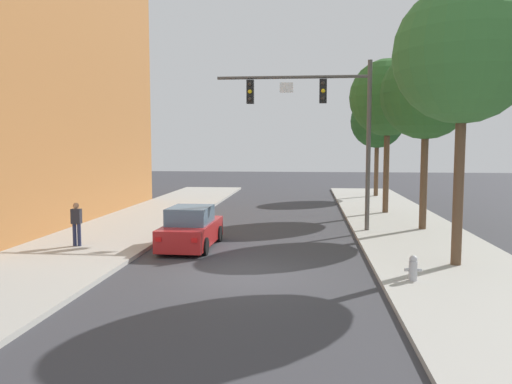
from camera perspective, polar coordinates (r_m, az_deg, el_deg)
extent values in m
plane|color=#38383D|center=(15.73, -1.40, -9.24)|extent=(120.00, 120.00, 0.00)
cube|color=#A8A59E|center=(17.72, -22.95, -7.75)|extent=(5.00, 60.00, 0.15)
cube|color=#A8A59E|center=(16.26, 22.28, -8.89)|extent=(5.00, 60.00, 0.15)
cylinder|color=#514C47|center=(23.06, 12.53, 5.05)|extent=(0.20, 0.20, 7.50)
cylinder|color=#514C47|center=(23.11, 4.13, 12.75)|extent=(6.75, 0.14, 0.14)
cube|color=black|center=(23.04, 7.55, 11.17)|extent=(0.32, 0.28, 1.05)
sphere|color=#2D2823|center=(22.93, 7.57, 12.03)|extent=(0.18, 0.18, 0.18)
sphere|color=yellow|center=(22.89, 7.56, 11.21)|extent=(0.18, 0.18, 0.18)
sphere|color=#2D2823|center=(22.86, 7.55, 10.39)|extent=(0.18, 0.18, 0.18)
cube|color=black|center=(23.17, -0.64, 11.18)|extent=(0.32, 0.28, 1.05)
sphere|color=#2D2823|center=(23.06, -0.69, 12.04)|extent=(0.18, 0.18, 0.18)
sphere|color=yellow|center=(23.02, -0.69, 11.22)|extent=(0.18, 0.18, 0.18)
sphere|color=#2D2823|center=(22.99, -0.69, 10.40)|extent=(0.18, 0.18, 0.18)
cube|color=white|center=(23.05, 3.44, 11.64)|extent=(0.60, 0.03, 0.44)
cube|color=#B21E1E|center=(19.81, -7.28, -4.60)|extent=(1.78, 4.23, 0.80)
cube|color=slate|center=(19.55, -7.41, -2.59)|extent=(1.54, 2.03, 0.64)
cylinder|color=black|center=(21.29, -8.53, -4.57)|extent=(0.23, 0.64, 0.64)
cylinder|color=black|center=(20.92, -4.25, -4.70)|extent=(0.23, 0.64, 0.64)
cylinder|color=black|center=(18.84, -10.64, -5.90)|extent=(0.23, 0.64, 0.64)
cylinder|color=black|center=(18.42, -5.81, -6.09)|extent=(0.23, 0.64, 0.64)
cube|color=red|center=(17.95, -10.93, -5.29)|extent=(0.20, 0.04, 0.14)
cube|color=red|center=(17.61, -6.95, -5.44)|extent=(0.20, 0.04, 0.14)
cylinder|color=#232847|center=(20.39, -19.72, -4.54)|extent=(0.14, 0.14, 0.85)
cylinder|color=#232847|center=(20.31, -19.26, -4.56)|extent=(0.14, 0.14, 0.85)
cube|color=#26262D|center=(20.24, -19.55, -2.58)|extent=(0.36, 0.22, 0.56)
sphere|color=#9E7051|center=(20.19, -19.58, -1.46)|extent=(0.22, 0.22, 0.22)
cylinder|color=#B2B2B7|center=(15.07, 17.24, -8.46)|extent=(0.24, 0.24, 0.55)
sphere|color=#B2B2B7|center=(15.00, 17.27, -7.22)|extent=(0.22, 0.22, 0.22)
cylinder|color=#B2B2B7|center=(15.03, 16.56, -8.37)|extent=(0.12, 0.09, 0.09)
cylinder|color=#B2B2B7|center=(15.10, 17.92, -8.35)|extent=(0.12, 0.09, 0.09)
cylinder|color=brown|center=(17.16, 21.81, 0.56)|extent=(0.32, 0.32, 4.99)
sphere|color=#387033|center=(17.34, 22.29, 14.20)|extent=(4.30, 4.30, 4.30)
cylinder|color=brown|center=(24.09, 18.34, 1.41)|extent=(0.32, 0.32, 4.56)
sphere|color=#2D6028|center=(24.15, 18.61, 10.45)|extent=(4.06, 4.06, 4.06)
cylinder|color=brown|center=(29.45, 14.43, 2.44)|extent=(0.32, 0.32, 4.83)
sphere|color=#2D6028|center=(29.53, 14.61, 10.25)|extent=(4.26, 4.26, 4.26)
cylinder|color=brown|center=(39.01, 13.37, 2.57)|extent=(0.32, 0.32, 4.08)
sphere|color=#235123|center=(39.01, 13.48, 7.74)|extent=(3.95, 3.95, 3.95)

